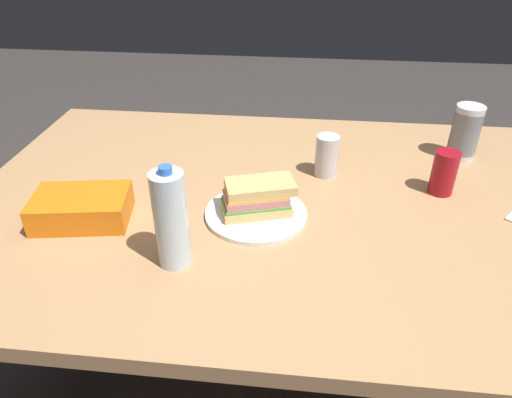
{
  "coord_description": "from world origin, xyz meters",
  "views": [
    {
      "loc": [
        0.07,
        -1.08,
        1.43
      ],
      "look_at": [
        -0.04,
        -0.09,
        0.79
      ],
      "focal_mm": 33.33,
      "sensor_mm": 36.0,
      "label": 1
    }
  ],
  "objects_px": {
    "dining_table": "(272,222)",
    "water_bottle_tall": "(171,220)",
    "paper_plate": "(256,214)",
    "chip_bag": "(82,208)",
    "plastic_cup_stack": "(465,132)",
    "soda_can_silver": "(327,156)",
    "sandwich": "(257,197)",
    "soda_can_red": "(444,172)"
  },
  "relations": [
    {
      "from": "water_bottle_tall",
      "to": "soda_can_silver",
      "type": "distance_m",
      "value": 0.55
    },
    {
      "from": "dining_table",
      "to": "water_bottle_tall",
      "type": "xyz_separation_m",
      "value": [
        -0.19,
        -0.29,
        0.19
      ]
    },
    {
      "from": "paper_plate",
      "to": "chip_bag",
      "type": "xyz_separation_m",
      "value": [
        -0.43,
        -0.06,
        0.03
      ]
    },
    {
      "from": "soda_can_silver",
      "to": "plastic_cup_stack",
      "type": "bearing_deg",
      "value": 20.98
    },
    {
      "from": "paper_plate",
      "to": "chip_bag",
      "type": "height_order",
      "value": "chip_bag"
    },
    {
      "from": "sandwich",
      "to": "plastic_cup_stack",
      "type": "bearing_deg",
      "value": 33.52
    },
    {
      "from": "water_bottle_tall",
      "to": "chip_bag",
      "type": "bearing_deg",
      "value": 153.52
    },
    {
      "from": "dining_table",
      "to": "water_bottle_tall",
      "type": "distance_m",
      "value": 0.4
    },
    {
      "from": "soda_can_red",
      "to": "soda_can_silver",
      "type": "relative_size",
      "value": 1.0
    },
    {
      "from": "dining_table",
      "to": "soda_can_red",
      "type": "distance_m",
      "value": 0.48
    },
    {
      "from": "water_bottle_tall",
      "to": "soda_can_red",
      "type": "bearing_deg",
      "value": 29.74
    },
    {
      "from": "sandwich",
      "to": "water_bottle_tall",
      "type": "xyz_separation_m",
      "value": [
        -0.16,
        -0.2,
        0.06
      ]
    },
    {
      "from": "sandwich",
      "to": "paper_plate",
      "type": "bearing_deg",
      "value": -136.16
    },
    {
      "from": "dining_table",
      "to": "water_bottle_tall",
      "type": "height_order",
      "value": "water_bottle_tall"
    },
    {
      "from": "sandwich",
      "to": "soda_can_silver",
      "type": "relative_size",
      "value": 1.63
    },
    {
      "from": "water_bottle_tall",
      "to": "soda_can_silver",
      "type": "xyz_separation_m",
      "value": [
        0.34,
        0.43,
        -0.05
      ]
    },
    {
      "from": "sandwich",
      "to": "plastic_cup_stack",
      "type": "relative_size",
      "value": 1.19
    },
    {
      "from": "paper_plate",
      "to": "water_bottle_tall",
      "type": "bearing_deg",
      "value": -128.45
    },
    {
      "from": "dining_table",
      "to": "soda_can_silver",
      "type": "relative_size",
      "value": 13.51
    },
    {
      "from": "soda_can_silver",
      "to": "chip_bag",
      "type": "bearing_deg",
      "value": -153.7
    },
    {
      "from": "sandwich",
      "to": "plastic_cup_stack",
      "type": "height_order",
      "value": "plastic_cup_stack"
    },
    {
      "from": "dining_table",
      "to": "paper_plate",
      "type": "height_order",
      "value": "paper_plate"
    },
    {
      "from": "sandwich",
      "to": "soda_can_red",
      "type": "bearing_deg",
      "value": 19.05
    },
    {
      "from": "soda_can_silver",
      "to": "dining_table",
      "type": "bearing_deg",
      "value": -134.22
    },
    {
      "from": "dining_table",
      "to": "soda_can_red",
      "type": "bearing_deg",
      "value": 10.26
    },
    {
      "from": "soda_can_red",
      "to": "water_bottle_tall",
      "type": "xyz_separation_m",
      "value": [
        -0.65,
        -0.37,
        0.05
      ]
    },
    {
      "from": "soda_can_silver",
      "to": "water_bottle_tall",
      "type": "bearing_deg",
      "value": -127.71
    },
    {
      "from": "chip_bag",
      "to": "plastic_cup_stack",
      "type": "distance_m",
      "value": 1.12
    },
    {
      "from": "dining_table",
      "to": "soda_can_red",
      "type": "xyz_separation_m",
      "value": [
        0.45,
        0.08,
        0.14
      ]
    },
    {
      "from": "water_bottle_tall",
      "to": "soda_can_silver",
      "type": "bearing_deg",
      "value": 52.29
    },
    {
      "from": "dining_table",
      "to": "paper_plate",
      "type": "distance_m",
      "value": 0.13
    },
    {
      "from": "soda_can_red",
      "to": "paper_plate",
      "type": "bearing_deg",
      "value": -160.75
    },
    {
      "from": "paper_plate",
      "to": "water_bottle_tall",
      "type": "relative_size",
      "value": 1.08
    },
    {
      "from": "paper_plate",
      "to": "soda_can_red",
      "type": "bearing_deg",
      "value": 19.25
    },
    {
      "from": "dining_table",
      "to": "plastic_cup_stack",
      "type": "distance_m",
      "value": 0.66
    },
    {
      "from": "soda_can_red",
      "to": "water_bottle_tall",
      "type": "distance_m",
      "value": 0.75
    },
    {
      "from": "soda_can_red",
      "to": "soda_can_silver",
      "type": "xyz_separation_m",
      "value": [
        -0.31,
        0.06,
        0.0
      ]
    },
    {
      "from": "paper_plate",
      "to": "sandwich",
      "type": "bearing_deg",
      "value": 43.84
    },
    {
      "from": "sandwich",
      "to": "plastic_cup_stack",
      "type": "xyz_separation_m",
      "value": [
        0.59,
        0.39,
        0.03
      ]
    },
    {
      "from": "plastic_cup_stack",
      "to": "soda_can_silver",
      "type": "bearing_deg",
      "value": -159.02
    },
    {
      "from": "chip_bag",
      "to": "water_bottle_tall",
      "type": "relative_size",
      "value": 0.96
    },
    {
      "from": "chip_bag",
      "to": "plastic_cup_stack",
      "type": "height_order",
      "value": "plastic_cup_stack"
    }
  ]
}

